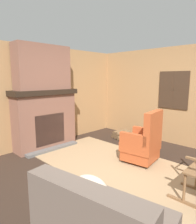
# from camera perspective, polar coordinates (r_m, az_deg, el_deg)

# --- Properties ---
(ground_plane) EXTENTS (14.00, 14.00, 0.00)m
(ground_plane) POSITION_cam_1_polar(r_m,az_deg,el_deg) (3.44, 5.27, -18.38)
(ground_plane) COLOR #2D2119
(wood_panel_wall_left) EXTENTS (0.06, 5.33, 2.35)m
(wood_panel_wall_left) POSITION_cam_1_polar(r_m,az_deg,el_deg) (4.93, -16.61, 4.19)
(wood_panel_wall_left) COLOR #9E7247
(wood_panel_wall_left) RESTS_ON ground
(wood_panel_wall_back) EXTENTS (5.33, 0.09, 2.35)m
(wood_panel_wall_back) POSITION_cam_1_polar(r_m,az_deg,el_deg) (5.14, 22.66, 4.11)
(wood_panel_wall_back) COLOR #9E7247
(wood_panel_wall_back) RESTS_ON ground
(fireplace_hearth) EXTENTS (0.64, 1.52, 1.36)m
(fireplace_hearth) POSITION_cam_1_polar(r_m,az_deg,el_deg) (4.78, -14.81, -2.00)
(fireplace_hearth) COLOR brown
(fireplace_hearth) RESTS_ON ground
(chimney_breast) EXTENTS (0.38, 1.25, 0.98)m
(chimney_breast) POSITION_cam_1_polar(r_m,az_deg,el_deg) (4.70, -15.52, 12.15)
(chimney_breast) COLOR brown
(chimney_breast) RESTS_ON fireplace_hearth
(area_rug) EXTENTS (3.50, 1.75, 0.01)m
(area_rug) POSITION_cam_1_polar(r_m,az_deg,el_deg) (3.86, 5.80, -15.03)
(area_rug) COLOR #997A56
(area_rug) RESTS_ON ground
(armchair) EXTENTS (0.68, 0.71, 1.02)m
(armchair) POSITION_cam_1_polar(r_m,az_deg,el_deg) (3.96, 12.70, -8.85)
(armchair) COLOR #A84723
(armchair) RESTS_ON ground
(firewood_stack) EXTENTS (0.44, 0.51, 0.21)m
(firewood_stack) POSITION_cam_1_polar(r_m,az_deg,el_deg) (5.50, 6.71, -6.41)
(firewood_stack) COLOR brown
(firewood_stack) RESTS_ON ground
(oil_lamp_vase) EXTENTS (0.11, 0.11, 0.28)m
(oil_lamp_vase) POSITION_cam_1_polar(r_m,az_deg,el_deg) (4.58, -19.21, 7.16)
(oil_lamp_vase) COLOR silver
(oil_lamp_vase) RESTS_ON fireplace_hearth
(storage_case) EXTENTS (0.13, 0.21, 0.12)m
(storage_case) POSITION_cam_1_polar(r_m,az_deg,el_deg) (4.88, -12.64, 7.11)
(storage_case) COLOR gray
(storage_case) RESTS_ON fireplace_hearth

